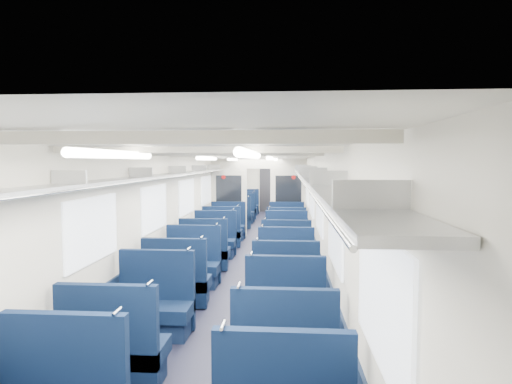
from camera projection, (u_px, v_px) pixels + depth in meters
The scene contains 37 objects.
floor at pixel (251, 255), 10.10m from camera, with size 2.80×18.00×0.01m, color black.
ceiling at pixel (251, 155), 9.93m from camera, with size 2.80×18.00×0.01m, color silver.
wall_left at pixel (192, 205), 10.12m from camera, with size 0.02×18.00×2.35m, color beige.
dado_left at pixel (193, 240), 10.17m from camera, with size 0.03×17.90×0.70m, color black.
wall_right at pixel (311, 206), 9.91m from camera, with size 0.02×18.00×2.35m, color beige.
dado_right at pixel (310, 241), 9.97m from camera, with size 0.03×17.90×0.70m, color black.
wall_far at pixel (268, 185), 18.97m from camera, with size 2.80×0.02×2.35m, color beige.
luggage_rack_left at pixel (199, 171), 10.05m from camera, with size 0.36×17.40×0.18m.
luggage_rack_right at pixel (303, 172), 9.87m from camera, with size 0.36×17.40×0.18m.
windows at pixel (249, 197), 9.54m from camera, with size 2.78×15.60×0.75m.
ceiling_fittings at pixel (250, 158), 9.68m from camera, with size 2.70×16.06×0.11m.
end_door at pixel (268, 189), 18.92m from camera, with size 0.75×0.06×2.00m, color black.
bulkhead at pixel (259, 195), 12.60m from camera, with size 2.80×0.10×2.35m.
seat_4 at pixel (113, 354), 4.17m from camera, with size 0.98×0.54×1.10m.
seat_5 at pixel (284, 360), 4.03m from camera, with size 0.98×0.54×1.10m.
seat_6 at pixel (155, 309), 5.45m from camera, with size 0.98×0.54×1.10m.
seat_7 at pixel (285, 318), 5.10m from camera, with size 0.98×0.54×1.10m.
seat_8 at pixel (177, 284), 6.55m from camera, with size 0.98×0.54×1.10m.
seat_9 at pixel (286, 288), 6.36m from camera, with size 0.98×0.54×1.10m.
seat_10 at pixel (192, 267), 7.62m from camera, with size 0.98×0.54×1.10m.
seat_11 at pixel (286, 270), 7.38m from camera, with size 0.98×0.54×1.10m.
seat_12 at pixel (205, 253), 8.75m from camera, with size 0.98×0.54×1.10m.
seat_13 at pixel (286, 255), 8.57m from camera, with size 0.98×0.54×1.10m.
seat_14 at pixel (215, 242), 9.93m from camera, with size 0.98×0.54×1.10m.
seat_15 at pixel (286, 243), 9.90m from camera, with size 0.98×0.54×1.10m.
seat_16 at pixel (222, 234), 11.09m from camera, with size 0.98×0.54×1.10m.
seat_17 at pixel (286, 235), 10.88m from camera, with size 0.98×0.54×1.10m.
seat_18 at pixel (228, 228), 12.12m from camera, with size 0.98×0.54×1.10m.
seat_19 at pixel (287, 228), 12.06m from camera, with size 0.98×0.54×1.10m.
seat_20 at pixel (236, 218), 14.16m from camera, with size 0.98×0.54×1.10m.
seat_21 at pixel (287, 218), 14.21m from camera, with size 0.98×0.54×1.10m.
seat_22 at pixel (241, 214), 15.45m from camera, with size 0.98×0.54×1.10m.
seat_23 at pixel (287, 214), 15.22m from camera, with size 0.98×0.54×1.10m.
seat_24 at pixel (244, 210), 16.48m from camera, with size 0.98×0.54×1.10m.
seat_25 at pixel (287, 210), 16.44m from camera, with size 0.98×0.54×1.10m.
seat_26 at pixel (247, 207), 17.78m from camera, with size 0.98×0.54×1.10m.
seat_27 at pixel (287, 207), 17.51m from camera, with size 0.98×0.54×1.10m.
Camera 1 is at (0.85, -9.93, 2.20)m, focal length 30.12 mm.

